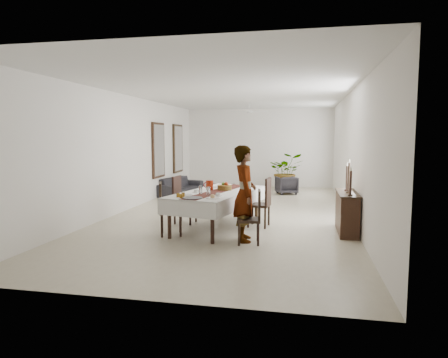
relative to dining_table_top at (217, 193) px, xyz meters
The scene contains 86 objects.
floor 2.05m from the dining_table_top, 89.09° to the left, with size 6.00×12.00×0.00m, color #C0B799.
ceiling 3.06m from the dining_table_top, 89.09° to the left, with size 6.00×12.00×0.02m, color white.
wall_back 7.93m from the dining_table_top, 89.78° to the left, with size 6.00×0.02×3.20m, color white.
wall_front 4.19m from the dining_table_top, 89.58° to the right, with size 6.00×0.02×3.20m, color white.
wall_left 3.61m from the dining_table_top, 147.51° to the left, with size 0.02×12.00×3.20m, color white.
wall_right 3.66m from the dining_table_top, 31.98° to the left, with size 0.02×12.00×3.20m, color white.
dining_table_top is the anchor object (origin of this frame).
table_leg_fl 1.40m from the dining_table_top, 123.89° to the right, with size 0.08×0.08×0.77m, color black.
table_leg_fr 1.40m from the dining_table_top, 81.68° to the right, with size 0.08×0.08×0.77m, color black.
table_leg_bl 1.40m from the dining_table_top, 98.32° to the left, with size 0.08×0.08×0.77m, color black.
table_leg_br 1.40m from the dining_table_top, 56.11° to the left, with size 0.08×0.08×0.77m, color black.
tablecloth_top 0.03m from the dining_table_top, ahead, with size 1.29×2.82×0.01m, color silver.
tablecloth_drape_left 0.65m from the dining_table_top, 167.22° to the left, with size 0.01×2.82×0.33m, color white.
tablecloth_drape_right 0.65m from the dining_table_top, 12.78° to the right, with size 0.01×2.82×0.33m, color white.
tablecloth_drape_near 1.41m from the dining_table_top, 102.78° to the right, with size 1.29×0.01×0.33m, color silver.
tablecloth_drape_far 1.41m from the dining_table_top, 77.22° to the left, with size 1.29×0.01×0.33m, color silver.
table_runner 0.04m from the dining_table_top, ahead, with size 0.38×2.74×0.00m, color #5A2219.
red_pitcher 0.35m from the dining_table_top, 136.26° to the left, with size 0.16×0.16×0.22m, color maroon.
pitcher_handle 0.43m from the dining_table_top, 143.10° to the left, with size 0.13×0.13×0.02m, color maroon.
wine_glass_near 0.74m from the dining_table_top, 92.32° to the right, with size 0.08×0.08×0.19m, color silver.
wine_glass_mid 0.63m from the dining_table_top, 113.09° to the right, with size 0.08×0.08×0.19m, color silver.
teacup_right 0.74m from the dining_table_top, 76.22° to the right, with size 0.10×0.10×0.07m, color silver.
saucer_right 0.74m from the dining_table_top, 76.22° to the right, with size 0.16×0.16×0.01m, color white.
teacup_left 0.51m from the dining_table_top, 143.38° to the right, with size 0.10×0.10×0.07m, color silver.
saucer_left 0.51m from the dining_table_top, 143.38° to the right, with size 0.16×0.16×0.01m, color silver.
plate_near_right 1.05m from the dining_table_top, 82.64° to the right, with size 0.26×0.26×0.02m, color white.
bread_near_right 1.05m from the dining_table_top, 82.64° to the right, with size 0.10×0.10×0.10m, color tan.
plate_near_left 0.89m from the dining_table_top, 124.58° to the right, with size 0.26×0.26×0.02m, color silver.
plate_far_left 0.70m from the dining_table_top, 107.41° to the left, with size 0.26×0.26×0.02m, color silver.
serving_tray 1.15m from the dining_table_top, 102.78° to the right, with size 0.39×0.39×0.02m, color #3D3D42.
jam_jar_a 1.21m from the dining_table_top, 114.29° to the right, with size 0.07×0.07×0.08m, color #946115.
jam_jar_b 1.17m from the dining_table_top, 120.20° to the right, with size 0.07×0.07×0.08m, color #875813.
jam_jar_c 1.05m from the dining_table_top, 119.14° to the right, with size 0.07×0.07×0.08m, color brown.
fruit_basket 0.29m from the dining_table_top, 65.91° to the left, with size 0.33×0.33×0.11m, color brown.
fruit_red 0.36m from the dining_table_top, 60.72° to the left, with size 0.10×0.10×0.10m, color #962B0F.
fruit_green 0.35m from the dining_table_top, 75.17° to the left, with size 0.09×0.09×0.09m, color #568427.
chair_right_near_seat 1.50m from the dining_table_top, 53.33° to the right, with size 0.44×0.44×0.05m, color black.
chair_right_near_leg_fl 1.80m from the dining_table_top, 50.91° to the right, with size 0.04×0.04×0.43m, color black.
chair_right_near_leg_fr 1.52m from the dining_table_top, 43.34° to the right, with size 0.04×0.04×0.43m, color black.
chair_right_near_leg_bl 1.65m from the dining_table_top, 62.39° to the right, with size 0.04×0.04×0.43m, color black.
chair_right_near_leg_br 1.35m from the dining_table_top, 56.72° to the right, with size 0.04×0.04×0.43m, color black.
chair_right_near_back 1.56m from the dining_table_top, 46.88° to the right, with size 0.44×0.04×0.56m, color black.
chair_right_far_seat 1.00m from the dining_table_top, 20.37° to the left, with size 0.48×0.48×0.05m, color black.
chair_right_far_leg_fl 1.21m from the dining_table_top, ahead, with size 0.05×0.05×0.47m, color black.
chair_right_far_leg_fr 1.34m from the dining_table_top, 24.27° to the left, with size 0.05×0.05×0.47m, color black.
chair_right_far_leg_bl 0.89m from the dining_table_top, 13.51° to the left, with size 0.05×0.05×0.47m, color black.
chair_right_far_leg_br 1.07m from the dining_table_top, 37.20° to the left, with size 0.05×0.05×0.47m, color black.
chair_right_far_back 1.15m from the dining_table_top, 15.37° to the left, with size 0.48×0.04×0.61m, color black.
chair_left_near_seat 1.19m from the dining_table_top, 134.93° to the right, with size 0.47×0.47×0.05m, color black.
chair_left_near_leg_fl 1.38m from the dining_table_top, 146.59° to the right, with size 0.05×0.05×0.46m, color black.
chair_left_near_leg_fr 1.52m from the dining_table_top, 131.35° to the right, with size 0.05×0.05×0.46m, color black.
chair_left_near_leg_bl 1.06m from the dining_table_top, 140.56° to the right, with size 0.05×0.05×0.46m, color black.
chair_left_near_leg_br 1.23m from the dining_table_top, 121.41° to the right, with size 0.05×0.05×0.46m, color black.
chair_left_near_back 1.34m from the dining_table_top, 138.90° to the right, with size 0.47×0.04×0.59m, color black.
chair_left_far_seat 0.97m from the dining_table_top, 157.48° to the left, with size 0.47×0.47×0.05m, color black.
chair_left_far_leg_fl 1.30m from the dining_table_top, 151.46° to the left, with size 0.05×0.05×0.47m, color black.
chair_left_far_leg_fr 1.22m from the dining_table_top, behind, with size 0.05×0.05×0.47m, color black.
chair_left_far_leg_bl 1.01m from the dining_table_top, 140.52° to the left, with size 0.05×0.05×0.47m, color black.
chair_left_far_leg_br 0.89m from the dining_table_top, 167.74° to the left, with size 0.05×0.05×0.47m, color black.
chair_left_far_back 1.13m from the dining_table_top, 160.88° to the left, with size 0.47×0.04×0.60m, color black.
woman 1.25m from the dining_table_top, 52.04° to the right, with size 0.69×0.45×1.88m, color gray.
sideboard_body 2.84m from the dining_table_top, ahead, with size 0.37×1.40×0.84m, color black.
sideboard_top 2.81m from the dining_table_top, ahead, with size 0.41×1.46×0.03m, color black.
candlestick_near_base 2.84m from the dining_table_top, ahead, with size 0.09×0.09×0.03m, color black.
candlestick_near_shaft 2.85m from the dining_table_top, ahead, with size 0.05×0.05×0.47m, color black.
candlestick_near_candle 2.90m from the dining_table_top, ahead, with size 0.03×0.03×0.07m, color white.
candlestick_mid_base 2.81m from the dining_table_top, ahead, with size 0.09×0.09×0.03m, color black.
candlestick_mid_shaft 2.84m from the dining_table_top, ahead, with size 0.05×0.05×0.61m, color black.
candlestick_mid_candle 2.91m from the dining_table_top, ahead, with size 0.03×0.03×0.07m, color silver.
candlestick_far_base 2.84m from the dining_table_top, ahead, with size 0.09×0.09×0.03m, color black.
candlestick_far_shaft 2.86m from the dining_table_top, ahead, with size 0.05×0.05×0.51m, color black.
candlestick_far_candle 2.91m from the dining_table_top, ahead, with size 0.03×0.03×0.07m, color #EFE3CF.
sofa 5.48m from the dining_table_top, 116.72° to the left, with size 2.08×0.81×0.61m, color #252328.
armchair 5.94m from the dining_table_top, 77.54° to the left, with size 0.68×0.70×0.63m, color #2D2A30.
coffee_table 5.13m from the dining_table_top, 100.55° to the left, with size 0.87×0.58×0.39m, color black.
potted_plant 7.08m from the dining_table_top, 80.18° to the left, with size 1.28×1.11×1.42m, color #2E6227.
mirror_frame_near 5.10m from the dining_table_top, 125.61° to the left, with size 0.06×1.05×1.85m, color black.
mirror_glass_near 5.08m from the dining_table_top, 125.28° to the left, with size 0.01×0.90×1.70m, color silver.
mirror_frame_far 6.90m from the dining_table_top, 115.32° to the left, with size 0.06×1.05×1.85m, color black.
mirror_glass_far 6.88m from the dining_table_top, 115.06° to the left, with size 0.01×0.90×1.70m, color silver.
fan_rod 5.41m from the dining_table_top, 89.65° to the left, with size 0.04×0.04×0.20m, color white.
fan_hub 5.33m from the dining_table_top, 89.65° to the left, with size 0.16×0.16×0.08m, color silver.
fan_blade_n 5.65m from the dining_table_top, 89.67° to the left, with size 0.10×0.55×0.01m, color silver.
fan_blade_s 5.01m from the dining_table_top, 89.62° to the left, with size 0.10×0.55×0.01m, color white.
fan_blade_e 5.34m from the dining_table_top, 85.56° to the left, with size 0.55×0.10×0.01m, color white.
fan_blade_w 5.34m from the dining_table_top, 93.74° to the left, with size 0.55×0.10×0.01m, color silver.
Camera 1 is at (1.87, -10.52, 2.04)m, focal length 32.00 mm.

